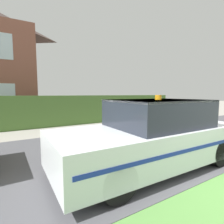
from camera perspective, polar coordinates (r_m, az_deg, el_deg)
road_strip at (r=5.74m, az=7.20°, el=-10.64°), size 28.00×5.09×0.01m
garden_hedge at (r=9.46m, az=-14.48°, el=0.53°), size 14.27×0.53×1.55m
police_car at (r=4.07m, az=13.01°, el=-7.37°), size 4.39×1.85×1.60m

